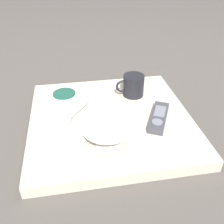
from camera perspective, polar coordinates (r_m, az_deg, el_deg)
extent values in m
plane|color=#47423D|center=(0.97, -0.35, -2.96)|extent=(6.00, 6.00, 0.00)
cube|color=#B7AD99|center=(0.96, -0.36, -1.93)|extent=(0.57, 0.58, 0.04)
cylinder|color=beige|center=(0.83, -1.04, -6.63)|extent=(0.08, 0.08, 0.01)
cone|color=beige|center=(0.81, -1.06, -5.03)|extent=(0.16, 0.16, 0.05)
torus|color=beige|center=(0.79, -1.08, -3.58)|extent=(0.15, 0.15, 0.01)
cylinder|color=black|center=(1.06, 4.82, 5.93)|extent=(0.09, 0.09, 0.09)
torus|color=black|center=(1.04, 2.33, 5.76)|extent=(0.01, 0.06, 0.06)
cylinder|color=silver|center=(0.97, -7.37, 0.50)|extent=(0.11, 0.08, 0.01)
sphere|color=silver|center=(0.92, -9.85, -1.78)|extent=(0.03, 0.03, 0.03)
cube|color=#38383D|center=(0.93, 10.39, -1.18)|extent=(0.18, 0.13, 0.02)
cylinder|color=slate|center=(0.89, 10.04, -2.21)|extent=(0.04, 0.04, 0.00)
cube|color=slate|center=(0.94, 10.66, 0.21)|extent=(0.08, 0.07, 0.00)
cylinder|color=#194738|center=(1.10, -10.65, 4.07)|extent=(0.09, 0.09, 0.01)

